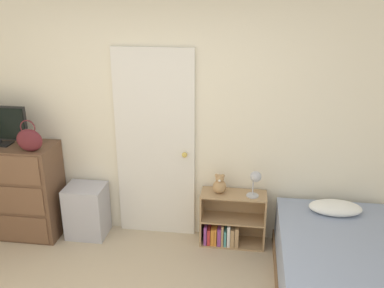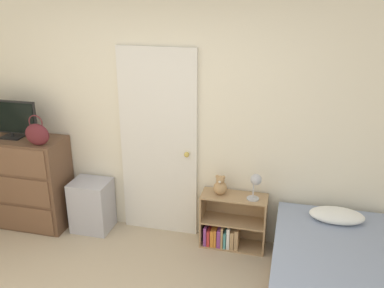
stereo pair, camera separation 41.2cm
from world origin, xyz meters
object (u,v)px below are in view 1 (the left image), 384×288
storage_bin (87,211)px  desk_lamp (255,179)px  bookshelf (228,224)px  teddy_bear (220,185)px  dresser (11,189)px  bed (345,279)px  handbag (29,140)px

storage_bin → desk_lamp: (1.79, 0.00, 0.49)m
bookshelf → teddy_bear: 0.46m
storage_bin → desk_lamp: bearing=0.0°
dresser → bed: dresser is taller
dresser → desk_lamp: bearing=1.3°
bookshelf → storage_bin: bearing=-178.4°
dresser → bookshelf: dresser is taller
dresser → bed: (3.37, -0.71, -0.25)m
dresser → handbag: 0.75m
handbag → bookshelf: size_ratio=0.48×
storage_bin → bookshelf: (1.53, 0.04, -0.06)m
desk_lamp → bed: size_ratio=0.15×
bed → storage_bin: bearing=163.4°
bookshelf → bed: (1.03, -0.81, 0.04)m
teddy_bear → desk_lamp: desk_lamp is taller
teddy_bear → bed: size_ratio=0.11×
dresser → teddy_bear: size_ratio=4.96×
handbag → bed: size_ratio=0.17×
storage_bin → bed: (2.56, -0.76, -0.03)m
storage_bin → desk_lamp: size_ratio=2.06×
handbag → bookshelf: 2.19m
handbag → desk_lamp: handbag is taller
bed → bookshelf: bearing=141.8°
dresser → bookshelf: 2.36m
dresser → storage_bin: size_ratio=1.81×
storage_bin → bookshelf: bearing=1.6°
dresser → handbag: handbag is taller
desk_lamp → handbag: bearing=-175.1°
handbag → bed: (3.00, -0.58, -0.89)m
storage_bin → desk_lamp: desk_lamp is taller
bookshelf → teddy_bear: size_ratio=3.18×
bookshelf → desk_lamp: 0.61m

